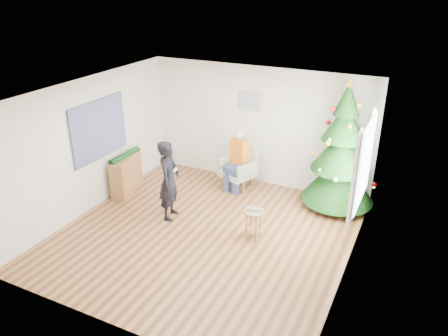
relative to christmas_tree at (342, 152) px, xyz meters
The scene contains 19 objects.
floor 3.09m from the christmas_tree, 131.18° to the right, with size 5.00×5.00×0.00m, color brown.
ceiling 3.19m from the christmas_tree, 131.18° to the right, with size 5.00×5.00×0.00m, color white.
wall_back 1.92m from the christmas_tree, 169.46° to the left, with size 5.00×5.00×0.00m, color silver.
wall_front 5.02m from the christmas_tree, 112.02° to the right, with size 5.00×5.00×0.00m, color silver.
wall_left 4.88m from the christmas_tree, 153.86° to the right, with size 5.00×5.00×0.00m, color silver.
wall_right 2.24m from the christmas_tree, 73.93° to the right, with size 5.00×5.00×0.00m, color silver.
window_panel 1.33m from the christmas_tree, 62.87° to the right, with size 0.04×1.30×1.40m, color white.
curtains 1.32m from the christmas_tree, 64.06° to the right, with size 0.05×1.75×1.50m.
christmas_tree is the anchor object (origin of this frame).
stool 2.32m from the christmas_tree, 119.28° to the right, with size 0.37×0.37×0.55m.
laptop 2.23m from the christmas_tree, 119.28° to the right, with size 0.30×0.20×0.02m, color silver.
armchair 2.28m from the christmas_tree, behind, with size 0.87×0.85×0.98m.
seated_person 2.22m from the christmas_tree, behind, with size 0.50×0.64×1.28m.
standing_man 3.36m from the christmas_tree, 146.14° to the right, with size 0.57×0.37×1.56m, color black.
game_controller 3.22m from the christmas_tree, 144.05° to the right, with size 0.04×0.13×0.04m, color white.
console 4.49m from the christmas_tree, 162.35° to the right, with size 0.30×1.00×0.80m, color brown.
garland 4.43m from the christmas_tree, 162.35° to the right, with size 0.14×0.14×0.90m, color black.
tapestry 4.73m from the christmas_tree, 156.92° to the right, with size 0.03×1.50×1.15m, color black.
framed_picture 2.21m from the christmas_tree, behind, with size 0.52×0.05×0.42m.
Camera 1 is at (3.26, -5.89, 4.34)m, focal length 35.00 mm.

